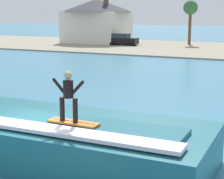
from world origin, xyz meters
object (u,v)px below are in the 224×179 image
object	(u,v)px
wave_crest	(68,140)
surfer	(68,94)
surfboard	(74,122)
car_near_shore	(123,40)
tree_tall_bare	(112,15)
house_with_chimney	(97,19)
tree_short_bushy	(190,9)

from	to	relation	value
wave_crest	surfer	world-z (taller)	surfer
wave_crest	surfboard	distance (m)	1.24
wave_crest	car_near_shore	bearing A→B (deg)	110.98
car_near_shore	tree_tall_bare	distance (m)	9.69
surfer	house_with_chimney	distance (m)	51.31
wave_crest	house_with_chimney	size ratio (longest dim) A/B	0.88
surfboard	wave_crest	bearing A→B (deg)	135.11
house_with_chimney	wave_crest	bearing A→B (deg)	-64.09
surfer	car_near_shore	distance (m)	45.84
surfer	tree_short_bushy	xyz separation A→B (m)	(-8.00, 48.20, 2.80)
car_near_shore	tree_short_bushy	distance (m)	11.11
house_with_chimney	tree_tall_bare	bearing A→B (deg)	78.99
wave_crest	surfboard	xyz separation A→B (m)	(0.62, -0.62, 0.87)
surfboard	car_near_shore	bearing A→B (deg)	111.43
wave_crest	surfer	distance (m)	1.98
surfer	tree_short_bushy	distance (m)	48.94
car_near_shore	surfboard	bearing A→B (deg)	-68.57
car_near_shore	tree_short_bushy	xyz separation A→B (m)	(8.60, 5.50, 4.39)
wave_crest	tree_short_bushy	distance (m)	48.32
house_with_chimney	tree_short_bushy	world-z (taller)	house_with_chimney
car_near_shore	tree_tall_bare	bearing A→B (deg)	124.87
surfboard	car_near_shore	size ratio (longest dim) A/B	0.39
surfboard	tree_short_bushy	world-z (taller)	tree_short_bushy
wave_crest	surfboard	size ratio (longest dim) A/B	5.62
surfer	tree_tall_bare	distance (m)	54.65
surfer	car_near_shore	xyz separation A→B (m)	(-16.60, 42.70, -1.59)
wave_crest	tree_short_bushy	bearing A→B (deg)	98.98
surfboard	surfer	distance (m)	0.93
tree_tall_bare	wave_crest	bearing A→B (deg)	-66.71
wave_crest	house_with_chimney	xyz separation A→B (m)	(-22.05, 45.39, 3.13)
wave_crest	tree_tall_bare	world-z (taller)	tree_tall_bare
tree_short_bushy	surfboard	bearing A→B (deg)	-80.41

